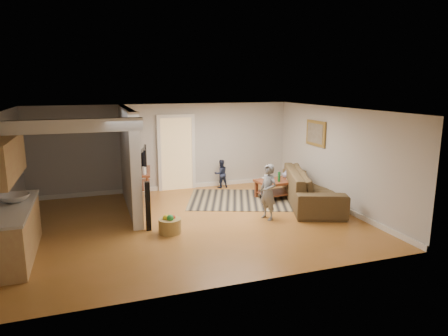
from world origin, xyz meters
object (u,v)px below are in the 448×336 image
Objects in this scene: coffee_table at (281,183)px; speaker_right at (138,189)px; speaker_left at (148,206)px; sofa at (311,203)px; toddler at (221,187)px; tv_console at (141,173)px; toy_basket at (170,225)px; child at (268,219)px.

speaker_right reaches higher than coffee_table.
coffee_table is 4.02m from speaker_left.
speaker_left reaches higher than coffee_table.
coffee_table is (-0.52, 0.73, 0.40)m from sofa.
sofa is 2.95× the size of speaker_right.
speaker_left reaches higher than sofa.
speaker_right is 1.19× the size of toddler.
speaker_right is (-4.30, 0.99, 0.50)m from sofa.
tv_console reaches higher than speaker_left.
speaker_left is at bearing -85.53° from tv_console.
speaker_left is at bearing 142.90° from toy_basket.
child is at bearing 3.74° from toy_basket.
child is 3.05m from toddler.
sofa reaches higher than toy_basket.
tv_console reaches higher than toy_basket.
child is (-1.08, -1.49, -0.40)m from coffee_table.
coffee_table is 1.64× the size of toddler.
tv_console is 0.71m from speaker_right.
speaker_left is (-3.78, -1.34, 0.13)m from coffee_table.
speaker_left is at bearing -112.15° from child.
toddler is (2.18, 3.20, -0.17)m from toy_basket.
toddler is (-0.12, 3.05, 0.00)m from child.
speaker_right is 2.94m from toddler.
speaker_right is at bearing 97.47° from sofa.
speaker_right is at bearing 21.74° from toddler.
speaker_right is at bearing 176.07° from coffee_table.
toy_basket is 2.32m from child.
coffee_table reaches higher than child.
coffee_table reaches higher than sofa.
child reaches higher than toy_basket.
sofa is at bearing 13.18° from toy_basket.
toddler is at bearing 127.55° from coffee_table.
sofa is 6.35× the size of toy_basket.
sofa is at bearing 121.89° from toddler.
toy_basket is at bearing -105.20° from child.
tv_console is at bearing 166.02° from coffee_table.
child is (-1.60, -0.76, 0.00)m from sofa.
toddler is (2.58, 1.30, -0.50)m from speaker_right.
tv_console is at bearing 95.41° from toy_basket.
child is (2.70, -0.15, -0.53)m from speaker_left.
sofa is at bearing 8.20° from speaker_right.
coffee_table is 1.38× the size of speaker_right.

